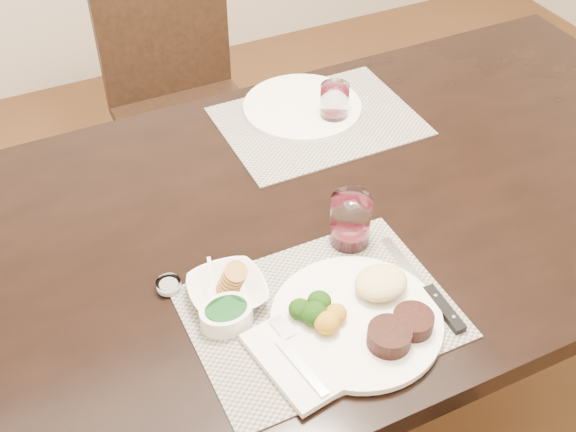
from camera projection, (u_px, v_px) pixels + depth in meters
name	position (u px, v px, depth m)	size (l,w,h in m)	color
ground_plane	(309.00, 411.00, 2.00)	(4.50, 4.50, 0.00)	#472B17
dining_table	(316.00, 238.00, 1.56)	(2.00, 1.00, 0.75)	black
chair_far	(180.00, 92.00, 2.29)	(0.42, 0.42, 0.90)	black
placemat_near	(320.00, 313.00, 1.29)	(0.46, 0.34, 0.00)	gray
placemat_far	(318.00, 121.00, 1.74)	(0.46, 0.34, 0.00)	gray
dinner_plate	(365.00, 315.00, 1.26)	(0.30, 0.30, 0.05)	white
napkin_fork	(295.00, 360.00, 1.20)	(0.13, 0.20, 0.02)	silver
steak_knife	(434.00, 298.00, 1.31)	(0.03, 0.26, 0.01)	silver
cracker_bowl	(227.00, 291.00, 1.30)	(0.15, 0.15, 0.06)	white
sauce_ramekin	(226.00, 314.00, 1.26)	(0.10, 0.14, 0.08)	white
wine_glass_near	(350.00, 222.00, 1.40)	(0.08, 0.08, 0.11)	white
far_plate	(302.00, 107.00, 1.77)	(0.29, 0.29, 0.01)	white
wine_glass_far	(334.00, 104.00, 1.71)	(0.07, 0.07, 0.09)	white
salt_cellar	(169.00, 286.00, 1.33)	(0.05, 0.05, 0.02)	white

